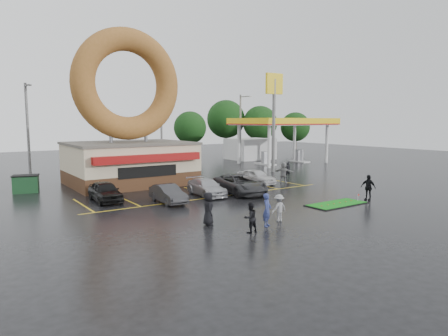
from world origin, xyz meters
TOP-DOWN VIEW (x-y plane):
  - ground at (0.00, 0.00)m, footprint 120.00×120.00m
  - donut_shop at (-3.00, 12.97)m, footprint 10.20×8.70m
  - gas_station at (20.00, 20.94)m, footprint 12.30×13.65m
  - shell_sign at (13.00, 12.00)m, footprint 2.20×0.36m
  - streetlight_left at (-10.00, 19.92)m, footprint 0.40×2.21m
  - streetlight_mid at (4.00, 20.92)m, footprint 0.40×2.21m
  - streetlight_right at (16.00, 21.92)m, footprint 0.40×2.21m
  - tree_far_a at (26.00, 30.00)m, footprint 5.60×5.60m
  - tree_far_b at (32.00, 28.00)m, footprint 4.90×4.90m
  - tree_far_c at (22.00, 34.00)m, footprint 6.30×6.30m
  - tree_far_d at (14.00, 32.00)m, footprint 4.90×4.90m
  - car_black at (-7.36, 6.40)m, footprint 1.81×4.15m
  - car_dgrey at (-3.98, 3.50)m, footprint 1.42×3.80m
  - car_silver at (-0.39, 4.31)m, footprint 2.08×4.41m
  - car_grey at (2.08, 3.50)m, footprint 2.93×5.52m
  - car_white at (6.11, 6.45)m, footprint 2.03×4.07m
  - person_blue at (-2.40, -4.94)m, footprint 0.77×0.70m
  - person_blackjkt at (-3.89, -5.41)m, footprint 0.75×0.59m
  - person_hoodie at (-1.20, -4.56)m, footprint 0.99×0.59m
  - person_bystander at (-4.84, -2.98)m, footprint 0.83×1.01m
  - person_cameraman at (8.04, -3.63)m, footprint 0.66×1.13m
  - person_walker_near at (8.64, 5.66)m, footprint 1.47×1.74m
  - person_walker_far at (11.23, 7.85)m, footprint 0.63×0.50m
  - dumpster at (-11.34, 13.32)m, footprint 2.05×1.62m
  - putting_green at (5.07, -3.39)m, footprint 4.43×1.94m

SIDE VIEW (x-z plane):
  - ground at x=0.00m, z-range 0.00..0.00m
  - putting_green at x=5.07m, z-range -0.24..0.31m
  - car_dgrey at x=-3.98m, z-range 0.00..1.24m
  - car_silver at x=-0.39m, z-range 0.00..1.24m
  - dumpster at x=-11.34m, z-range 0.00..1.30m
  - car_white at x=6.11m, z-range 0.00..1.33m
  - car_black at x=-7.36m, z-range 0.00..1.39m
  - car_grey at x=2.08m, z-range 0.00..1.48m
  - person_hoodie at x=-1.20m, z-range 0.00..1.52m
  - person_blackjkt at x=-3.89m, z-range 0.00..1.52m
  - person_walker_far at x=11.23m, z-range 0.00..1.53m
  - person_blue at x=-2.40m, z-range 0.00..1.76m
  - person_bystander at x=-4.84m, z-range 0.00..1.78m
  - person_cameraman at x=8.04m, z-range 0.00..1.80m
  - person_walker_near at x=8.64m, z-range 0.00..1.88m
  - gas_station at x=20.00m, z-range 0.75..6.65m
  - donut_shop at x=-3.00m, z-range -2.29..11.21m
  - tree_far_b at x=32.00m, z-range 1.03..8.03m
  - tree_far_d at x=14.00m, z-range 1.03..8.03m
  - streetlight_left at x=-10.00m, z-range 0.28..9.28m
  - streetlight_mid at x=4.00m, z-range 0.28..9.28m
  - streetlight_right at x=16.00m, z-range 0.28..9.28m
  - tree_far_a at x=26.00m, z-range 1.18..9.18m
  - tree_far_c at x=22.00m, z-range 1.34..10.34m
  - shell_sign at x=13.00m, z-range 2.08..12.68m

